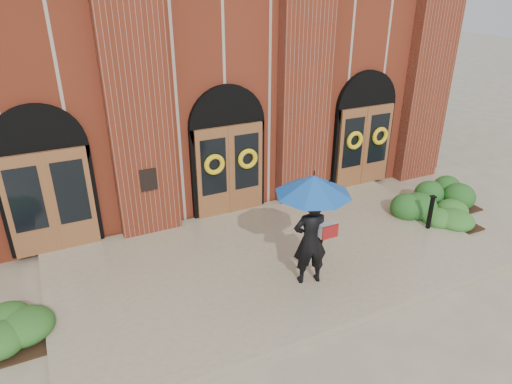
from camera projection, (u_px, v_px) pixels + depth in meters
ground at (276, 265)px, 10.70m from camera, size 90.00×90.00×0.00m
landing at (273, 259)px, 10.79m from camera, size 10.00×5.30×0.15m
church_building at (163, 58)px, 16.37m from camera, size 16.20×12.53×7.00m
man_with_umbrella at (312, 209)px, 9.19m from camera, size 1.87×1.87×2.48m
metal_post at (431, 211)px, 11.79m from camera, size 0.15×0.15×0.94m
hedge_wall_right at (429, 201)px, 13.00m from camera, size 2.79×1.12×0.72m
hedge_front_left at (38, 322)px, 8.59m from camera, size 1.41×1.20×0.50m
hedge_front_right at (447, 217)px, 12.37m from camera, size 1.34×1.15×0.47m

